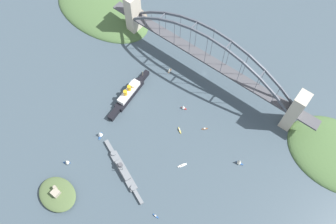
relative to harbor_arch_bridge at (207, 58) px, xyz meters
The scene contains 16 objects.
ground_plane 33.10m from the harbor_arch_bridge, 63.43° to the right, with size 1400.00×1400.00×0.00m, color #3D4C56.
harbor_arch_bridge is the anchor object (origin of this frame).
headland_east_shore 185.40m from the harbor_arch_bridge, ahead, with size 161.18×93.38×20.76m.
ocean_liner 108.22m from the harbor_arch_bridge, 57.81° to the left, with size 15.84×83.20×20.29m.
naval_cruiser 171.04m from the harbor_arch_bridge, 91.24° to the left, with size 82.97×34.72×16.77m.
fort_island_mid_harbor 237.55m from the harbor_arch_bridge, 81.55° to the left, with size 45.11×35.38×13.55m.
seaplane_taxiing_near_bridge 66.22m from the harbor_arch_bridge, 158.00° to the right, with size 11.85×8.58×4.70m.
small_boat_0 68.17m from the harbor_arch_bridge, 98.65° to the left, with size 7.35×4.65×6.97m.
small_boat_2 198.52m from the harbor_arch_bridge, 109.24° to the left, with size 7.55×1.77×1.96m.
small_boat_3 161.58m from the harbor_arch_bridge, 72.73° to the left, with size 7.10×9.61×9.59m.
small_boat_4 55.59m from the harbor_arch_bridge, 34.98° to the left, with size 4.54×7.49×8.20m.
small_boat_5 209.70m from the harbor_arch_bridge, 75.11° to the left, with size 7.67×6.18×8.96m.
small_boat_6 133.23m from the harbor_arch_bridge, 142.38° to the left, with size 8.90×5.73×10.41m.
small_boat_7 88.69m from the harbor_arch_bridge, 124.78° to the left, with size 5.99×6.22×2.06m.
small_boat_8 136.91m from the harbor_arch_bridge, 113.63° to the left, with size 7.15×10.10×2.02m.
small_boat_9 97.01m from the harbor_arch_bridge, 105.35° to the left, with size 8.02×5.82×2.30m.
Camera 1 is at (-118.42, 232.86, 369.00)m, focal length 35.82 mm.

